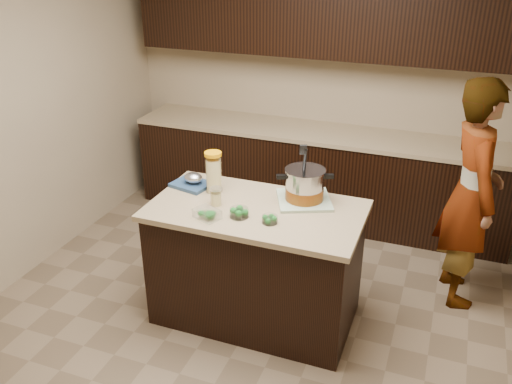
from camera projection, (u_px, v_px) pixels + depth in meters
ground_plane at (256, 314)px, 4.08m from camera, size 4.00×4.00×0.00m
room_shell at (256, 90)px, 3.33m from camera, size 4.04×4.04×2.72m
back_cabinets at (321, 125)px, 5.14m from camera, size 3.60×0.63×2.33m
island at (256, 263)px, 3.88m from camera, size 1.46×0.81×0.90m
dish_towel at (304, 200)px, 3.77m from camera, size 0.47×0.47×0.02m
stock_pot at (305, 186)px, 3.73m from camera, size 0.38×0.37×0.40m
lemonade_pitcher at (214, 174)px, 3.86m from camera, size 0.13×0.13×0.30m
mason_jar at (216, 197)px, 3.70m from camera, size 0.10×0.10×0.14m
broccoli_tub_left at (239, 213)px, 3.56m from camera, size 0.13×0.13×0.06m
broccoli_tub_right at (270, 220)px, 3.49m from camera, size 0.13×0.13×0.05m
broccoli_tub_rect at (207, 214)px, 3.55m from camera, size 0.20×0.17×0.06m
blue_tray at (192, 182)px, 3.98m from camera, size 0.31×0.27×0.10m
person at (471, 195)px, 3.95m from camera, size 0.57×0.72×1.74m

